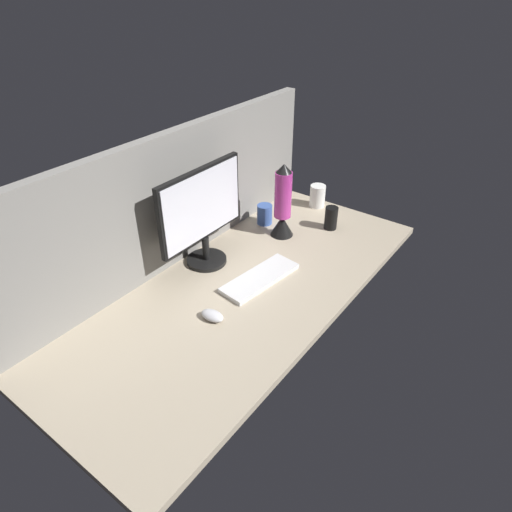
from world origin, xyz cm
name	(u,v)px	position (x,y,z in cm)	size (l,w,h in cm)	color
ground_plane	(244,288)	(0.00, 0.00, -1.50)	(180.00, 80.00, 3.00)	tan
cubicle_wall_back	(174,199)	(0.00, 37.50, 29.20)	(180.00, 5.00, 58.41)	gray
monitor	(202,212)	(4.06, 25.15, 25.07)	(47.56, 18.00, 44.61)	black
keyboard	(260,278)	(7.26, -3.16, 1.00)	(37.00, 13.00, 2.00)	silver
mouse	(212,316)	(-23.81, -3.40, 1.70)	(5.60, 9.60, 3.40)	silver
mug_black_travel	(331,218)	(64.50, -5.67, 5.86)	(6.47, 6.47, 11.73)	black
mug_ceramic_blue	(265,214)	(48.77, 24.28, 5.15)	(7.77, 7.77, 10.29)	#38569E
mug_ceramic_white	(317,196)	(81.89, 12.29, 6.12)	(8.39, 8.39, 12.24)	white
lava_lamp	(283,206)	(44.57, 10.72, 15.59)	(11.35, 11.35, 37.16)	black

